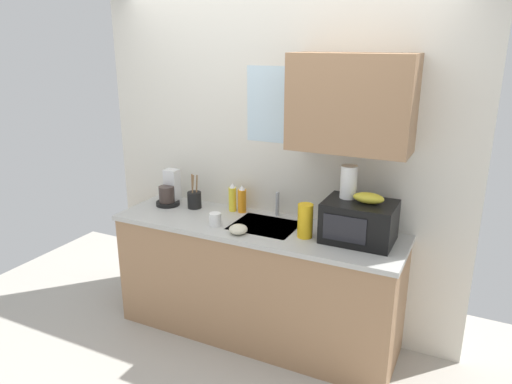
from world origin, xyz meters
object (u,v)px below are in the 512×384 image
utensil_crock (194,199)px  microwave (359,221)px  cereal_canister (305,221)px  dish_soap_bottle_orange (242,200)px  mug_white (215,219)px  small_bowl (238,229)px  paper_towel_roll (349,182)px  coffee_maker (169,192)px  dish_soap_bottle_yellow (232,198)px  banana_bunch (369,198)px

utensil_crock → microwave: bearing=-3.1°
cereal_canister → microwave: bearing=16.2°
dish_soap_bottle_orange → mug_white: bearing=-96.7°
small_bowl → mug_white: bearing=164.7°
cereal_canister → mug_white: (-0.65, -0.09, -0.07)m
cereal_canister → small_bowl: (-0.43, -0.15, -0.08)m
microwave → paper_towel_roll: (-0.10, 0.05, 0.24)m
dish_soap_bottle_orange → coffee_maker: bearing=-171.5°
dish_soap_bottle_yellow → utensil_crock: bearing=-166.8°
dish_soap_bottle_yellow → cereal_canister: 0.73m
coffee_maker → dish_soap_bottle_yellow: coffee_maker is taller
microwave → mug_white: bearing=-169.2°
dish_soap_bottle_yellow → mug_white: (0.04, -0.33, -0.06)m
banana_bunch → cereal_canister: 0.44m
microwave → mug_white: (-0.99, -0.19, -0.09)m
dish_soap_bottle_orange → cereal_canister: 0.66m
paper_towel_roll → dish_soap_bottle_yellow: size_ratio=0.99×
coffee_maker → dish_soap_bottle_orange: (0.62, 0.09, -0.00)m
banana_bunch → coffee_maker: 1.63m
dish_soap_bottle_orange → mug_white: 0.35m
dish_soap_bottle_orange → mug_white: size_ratio=2.27×
banana_bunch → mug_white: banana_bunch is taller
mug_white → utensil_crock: utensil_crock is taller
dish_soap_bottle_yellow → utensil_crock: (-0.31, -0.07, -0.03)m
mug_white → dish_soap_bottle_yellow: bearing=96.8°
dish_soap_bottle_orange → dish_soap_bottle_yellow: bearing=-174.0°
microwave → small_bowl: (-0.77, -0.25, -0.10)m
coffee_maker → mug_white: bearing=-23.4°
banana_bunch → small_bowl: 0.90m
banana_bunch → dish_soap_bottle_yellow: bearing=172.5°
dish_soap_bottle_yellow → small_bowl: dish_soap_bottle_yellow is taller
paper_towel_roll → cereal_canister: size_ratio=0.94×
paper_towel_roll → cereal_canister: (-0.24, -0.15, -0.26)m
banana_bunch → utensil_crock: size_ratio=0.72×
dish_soap_bottle_orange → cereal_canister: cereal_canister is taller
utensil_crock → small_bowl: (0.56, -0.32, -0.04)m
cereal_canister → utensil_crock: utensil_crock is taller
utensil_crock → banana_bunch: bearing=-2.9°
dish_soap_bottle_orange → utensil_crock: bearing=-168.3°
dish_soap_bottle_orange → dish_soap_bottle_yellow: dish_soap_bottle_yellow is taller
microwave → coffee_maker: 1.57m
banana_bunch → dish_soap_bottle_yellow: (-1.08, 0.14, -0.20)m
coffee_maker → dish_soap_bottle_orange: bearing=8.5°
dish_soap_bottle_orange → dish_soap_bottle_yellow: (-0.08, -0.01, 0.00)m
banana_bunch → paper_towel_roll: (-0.15, 0.05, 0.08)m
paper_towel_roll → dish_soap_bottle_orange: bearing=173.3°
microwave → dish_soap_bottle_orange: bearing=171.0°
utensil_crock → paper_towel_roll: bearing=-0.9°
dish_soap_bottle_yellow → mug_white: 0.34m
mug_white → dish_soap_bottle_orange: bearing=83.3°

